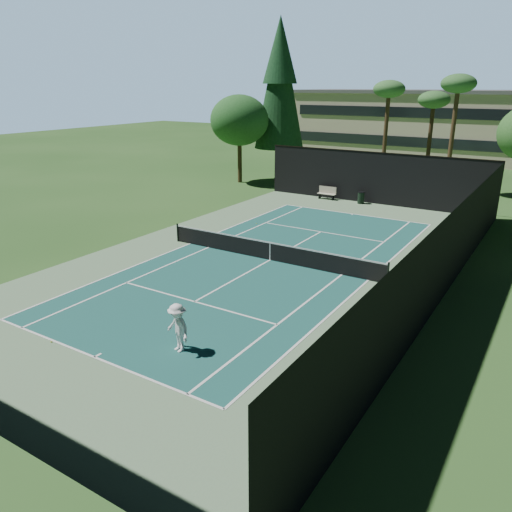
# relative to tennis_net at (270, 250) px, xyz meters

# --- Properties ---
(ground) EXTENTS (160.00, 160.00, 0.00)m
(ground) POSITION_rel_tennis_net_xyz_m (0.00, 0.00, -0.56)
(ground) COLOR #28521E
(ground) RESTS_ON ground
(apron_slab) EXTENTS (18.00, 32.00, 0.01)m
(apron_slab) POSITION_rel_tennis_net_xyz_m (0.00, 0.00, -0.55)
(apron_slab) COLOR #648960
(apron_slab) RESTS_ON ground
(court_surface) EXTENTS (10.97, 23.77, 0.01)m
(court_surface) POSITION_rel_tennis_net_xyz_m (0.00, 0.00, -0.55)
(court_surface) COLOR #1A554E
(court_surface) RESTS_ON ground
(court_lines) EXTENTS (11.07, 23.87, 0.01)m
(court_lines) POSITION_rel_tennis_net_xyz_m (0.00, 0.00, -0.54)
(court_lines) COLOR white
(court_lines) RESTS_ON ground
(tennis_net) EXTENTS (12.90, 0.10, 1.10)m
(tennis_net) POSITION_rel_tennis_net_xyz_m (0.00, 0.00, 0.00)
(tennis_net) COLOR black
(tennis_net) RESTS_ON ground
(fence) EXTENTS (18.04, 32.05, 4.03)m
(fence) POSITION_rel_tennis_net_xyz_m (0.00, 0.06, 1.45)
(fence) COLOR black
(fence) RESTS_ON ground
(player) EXTENTS (1.30, 0.98, 1.79)m
(player) POSITION_rel_tennis_net_xyz_m (2.15, -9.97, 0.34)
(player) COLOR white
(player) RESTS_ON ground
(tennis_ball_a) EXTENTS (0.06, 0.06, 0.06)m
(tennis_ball_a) POSITION_rel_tennis_net_xyz_m (-2.17, -12.00, -0.53)
(tennis_ball_a) COLOR #C8D430
(tennis_ball_a) RESTS_ON ground
(tennis_ball_b) EXTENTS (0.06, 0.06, 0.06)m
(tennis_ball_b) POSITION_rel_tennis_net_xyz_m (0.03, 1.74, -0.53)
(tennis_ball_b) COLOR yellow
(tennis_ball_b) RESTS_ON ground
(tennis_ball_c) EXTENTS (0.06, 0.06, 0.06)m
(tennis_ball_c) POSITION_rel_tennis_net_xyz_m (-0.91, 2.27, -0.53)
(tennis_ball_c) COLOR #D6E433
(tennis_ball_c) RESTS_ON ground
(tennis_ball_d) EXTENTS (0.07, 0.07, 0.07)m
(tennis_ball_d) POSITION_rel_tennis_net_xyz_m (-4.50, 5.83, -0.52)
(tennis_ball_d) COLOR #BDD831
(tennis_ball_d) RESTS_ON ground
(park_bench) EXTENTS (1.50, 0.45, 1.02)m
(park_bench) POSITION_rel_tennis_net_xyz_m (-3.73, 15.51, -0.01)
(park_bench) COLOR beige
(park_bench) RESTS_ON ground
(trash_bin) EXTENTS (0.56, 0.56, 0.95)m
(trash_bin) POSITION_rel_tennis_net_xyz_m (-0.78, 15.43, -0.08)
(trash_bin) COLOR black
(trash_bin) RESTS_ON ground
(pine_tree) EXTENTS (4.80, 4.80, 15.00)m
(pine_tree) POSITION_rel_tennis_net_xyz_m (-12.00, 22.00, 9.00)
(pine_tree) COLOR #3F2C1B
(pine_tree) RESTS_ON ground
(palm_a) EXTENTS (2.80, 2.80, 9.32)m
(palm_a) POSITION_rel_tennis_net_xyz_m (-2.00, 24.00, 7.63)
(palm_a) COLOR #49341F
(palm_a) RESTS_ON ground
(palm_b) EXTENTS (2.80, 2.80, 8.42)m
(palm_b) POSITION_rel_tennis_net_xyz_m (1.50, 26.00, 6.80)
(palm_b) COLOR #3F2B1B
(palm_b) RESTS_ON ground
(palm_c) EXTENTS (2.80, 2.80, 9.77)m
(palm_c) POSITION_rel_tennis_net_xyz_m (4.00, 23.00, 8.05)
(palm_c) COLOR #4F3822
(palm_c) RESTS_ON ground
(decid_tree_c) EXTENTS (5.44, 5.44, 8.09)m
(decid_tree_c) POSITION_rel_tennis_net_xyz_m (-14.00, 18.00, 5.21)
(decid_tree_c) COLOR #4C3820
(decid_tree_c) RESTS_ON ground
(campus_building) EXTENTS (40.50, 12.50, 8.30)m
(campus_building) POSITION_rel_tennis_net_xyz_m (0.00, 45.98, 3.65)
(campus_building) COLOR beige
(campus_building) RESTS_ON ground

